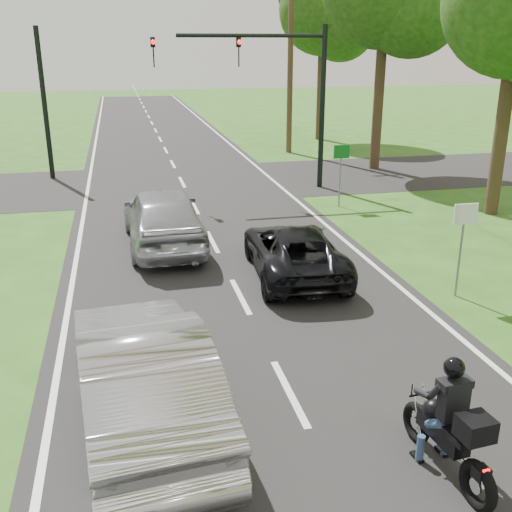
# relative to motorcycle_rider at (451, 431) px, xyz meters

# --- Properties ---
(ground) EXTENTS (140.00, 140.00, 0.00)m
(ground) POSITION_rel_motorcycle_rider_xyz_m (-1.47, 2.30, -0.67)
(ground) COLOR #295116
(ground) RESTS_ON ground
(road) EXTENTS (8.00, 100.00, 0.01)m
(road) POSITION_rel_motorcycle_rider_xyz_m (-1.47, 12.30, -0.66)
(road) COLOR black
(road) RESTS_ON ground
(cross_road) EXTENTS (60.00, 7.00, 0.01)m
(cross_road) POSITION_rel_motorcycle_rider_xyz_m (-1.47, 18.30, -0.66)
(cross_road) COLOR black
(cross_road) RESTS_ON ground
(motorcycle_rider) EXTENTS (0.58, 1.96, 1.69)m
(motorcycle_rider) POSITION_rel_motorcycle_rider_xyz_m (0.00, 0.00, 0.00)
(motorcycle_rider) COLOR black
(motorcycle_rider) RESTS_ON ground
(dark_suv) EXTENTS (2.33, 4.51, 1.22)m
(dark_suv) POSITION_rel_motorcycle_rider_xyz_m (0.07, 7.37, -0.05)
(dark_suv) COLOR black
(dark_suv) RESTS_ON road
(silver_sedan) EXTENTS (2.19, 5.12, 1.64)m
(silver_sedan) POSITION_rel_motorcycle_rider_xyz_m (-3.76, 1.99, 0.17)
(silver_sedan) COLOR #ADADB2
(silver_sedan) RESTS_ON road
(silver_suv) EXTENTS (2.13, 4.99, 1.68)m
(silver_suv) POSITION_rel_motorcycle_rider_xyz_m (-2.83, 10.24, 0.19)
(silver_suv) COLOR #A1A4A9
(silver_suv) RESTS_ON road
(traffic_signal) EXTENTS (6.38, 0.44, 6.00)m
(traffic_signal) POSITION_rel_motorcycle_rider_xyz_m (1.87, 16.30, 3.47)
(traffic_signal) COLOR black
(traffic_signal) RESTS_ON ground
(signal_pole_far) EXTENTS (0.20, 0.20, 6.00)m
(signal_pole_far) POSITION_rel_motorcycle_rider_xyz_m (-6.67, 20.30, 2.33)
(signal_pole_far) COLOR black
(signal_pole_far) RESTS_ON ground
(utility_pole_far) EXTENTS (1.60, 0.28, 10.00)m
(utility_pole_far) POSITION_rel_motorcycle_rider_xyz_m (4.73, 24.30, 4.42)
(utility_pole_far) COLOR #513C24
(utility_pole_far) RESTS_ON ground
(sign_white) EXTENTS (0.55, 0.07, 2.12)m
(sign_white) POSITION_rel_motorcycle_rider_xyz_m (3.23, 5.28, 0.93)
(sign_white) COLOR slate
(sign_white) RESTS_ON ground
(sign_green) EXTENTS (0.55, 0.07, 2.12)m
(sign_green) POSITION_rel_motorcycle_rider_xyz_m (3.43, 13.28, 0.93)
(sign_green) COLOR slate
(sign_green) RESTS_ON ground
(tree_row_e) EXTENTS (5.28, 5.12, 9.61)m
(tree_row_e) POSITION_rel_motorcycle_rider_xyz_m (8.01, 28.08, 6.17)
(tree_row_e) COLOR #332316
(tree_row_e) RESTS_ON ground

